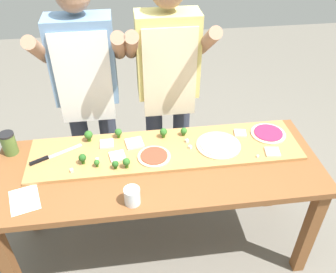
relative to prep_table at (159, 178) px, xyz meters
The scene contains 30 objects.
ground_plane 0.66m from the prep_table, ahead, with size 8.00×8.00×0.00m, color #6B665B.
prep_table is the anchor object (origin of this frame).
cutting_board 0.18m from the prep_table, 65.36° to the left, with size 1.62×0.39×0.02m, color #B27F47.
chefs_knife 0.66m from the prep_table, 168.50° to the left, with size 0.29×0.17×0.02m.
pizza_whole_tomato_red 0.14m from the prep_table, 113.28° to the left, with size 0.19×0.19×0.02m.
pizza_whole_cheese_artichoke 0.41m from the prep_table, 15.57° to the left, with size 0.27×0.27×0.02m.
pizza_whole_beet_magenta 0.75m from the prep_table, 13.95° to the left, with size 0.22×0.22×0.02m.
pizza_slice_near_left 0.69m from the prep_table, ahead, with size 0.08×0.08×0.01m, color silver.
pizza_slice_center 0.39m from the prep_table, 144.96° to the left, with size 0.08×0.08×0.01m, color silver.
pizza_slice_far_right 0.28m from the prep_table, 160.27° to the left, with size 0.09×0.09×0.01m, color silver.
pizza_slice_far_left 0.27m from the prep_table, 123.83° to the left, with size 0.10×0.10×0.01m, color silver.
pizza_slice_near_right 0.60m from the prep_table, 20.84° to the left, with size 0.07×0.07×0.01m, color silver.
broccoli_floret_back_right 0.39m from the prep_table, 129.30° to the left, with size 0.04×0.04×0.06m.
broccoli_floret_front_left 0.29m from the prep_table, behind, with size 0.04×0.04×0.05m.
broccoli_floret_center_right 0.46m from the prep_table, behind, with size 0.04×0.04×0.07m.
broccoli_floret_back_left 0.25m from the prep_table, behind, with size 0.04×0.04×0.06m.
broccoli_floret_back_mid 0.38m from the prep_table, behind, with size 0.03×0.03×0.05m.
broccoli_floret_front_mid 0.34m from the prep_table, 52.45° to the left, with size 0.04×0.04×0.05m.
broccoli_floret_center_left 0.29m from the prep_table, 76.69° to the left, with size 0.05×0.05×0.06m.
broccoli_floret_front_right 0.51m from the prep_table, 147.22° to the left, with size 0.05×0.05×0.07m.
cheese_crumble_a 0.59m from the prep_table, ahead, with size 0.01×0.01×0.01m, color white.
cheese_crumble_b 0.26m from the prep_table, 27.77° to the left, with size 0.02×0.02×0.02m, color white.
cheese_crumble_c 0.29m from the prep_table, 41.12° to the left, with size 0.02×0.02×0.02m, color white.
cheese_crumble_d 0.38m from the prep_table, 169.67° to the left, with size 0.02×0.02×0.02m, color silver.
cheese_crumble_e 0.51m from the prep_table, behind, with size 0.02×0.02×0.02m, color silver.
flour_cup 0.34m from the prep_table, 122.12° to the right, with size 0.08×0.08×0.10m.
sauce_jar 0.92m from the prep_table, 164.99° to the left, with size 0.09×0.09×0.14m.
recipe_note 0.75m from the prep_table, 166.56° to the right, with size 0.14×0.19×0.00m, color white.
cook_left 0.78m from the prep_table, 125.41° to the left, with size 0.54×0.39×1.67m.
cook_right 0.68m from the prep_table, 77.34° to the left, with size 0.54×0.39×1.67m.
Camera 1 is at (-0.15, -1.53, 2.16)m, focal length 38.30 mm.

